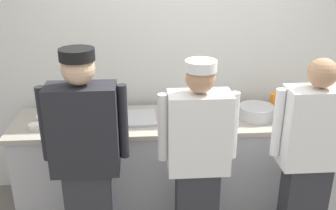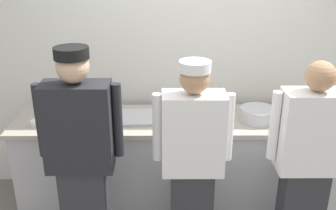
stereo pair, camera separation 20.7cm
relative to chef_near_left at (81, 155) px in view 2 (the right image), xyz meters
The scene contains 15 objects.
wall_back 1.47m from the chef_near_left, 57.31° to the left, with size 4.65×0.10×2.83m.
prep_counter 1.12m from the chef_near_left, 42.94° to the left, with size 2.96×0.68×0.90m.
chef_near_left is the anchor object (origin of this frame).
chef_center 0.82m from the chef_near_left, ahead, with size 0.59×0.24×1.62m.
chef_far_right 1.67m from the chef_near_left, ahead, with size 0.60×0.24×1.62m.
plate_stack_front 0.85m from the chef_near_left, 119.09° to the left, with size 0.22×0.22×0.05m.
mixing_bowl_steel 1.57m from the chef_near_left, 24.46° to the left, with size 0.31×0.31×0.12m, color #B7BABF.
sheet_tray 0.75m from the chef_near_left, 68.32° to the left, with size 0.51×0.35×0.02m, color #B7BABF.
squeeze_bottle_primary 1.20m from the chef_near_left, 34.61° to the left, with size 0.06×0.06×0.20m.
squeeze_bottle_secondary 2.03m from the chef_near_left, 21.83° to the left, with size 0.06×0.06×0.19m.
squeeze_bottle_spare 1.80m from the chef_near_left, 26.00° to the left, with size 0.06×0.06×0.21m.
ramekin_red_sauce 0.98m from the chef_near_left, 44.73° to the left, with size 0.11×0.11×0.05m.
ramekin_orange_sauce 0.76m from the chef_near_left, 131.36° to the left, with size 0.10×0.10×0.04m.
ramekin_yellow_sauce 1.50m from the chef_near_left, 35.41° to the left, with size 0.09×0.09×0.04m.
chefs_knife 0.70m from the chef_near_left, 104.08° to the left, with size 0.28×0.03×0.02m.
Camera 2 is at (-0.13, -2.82, 2.32)m, focal length 41.62 mm.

